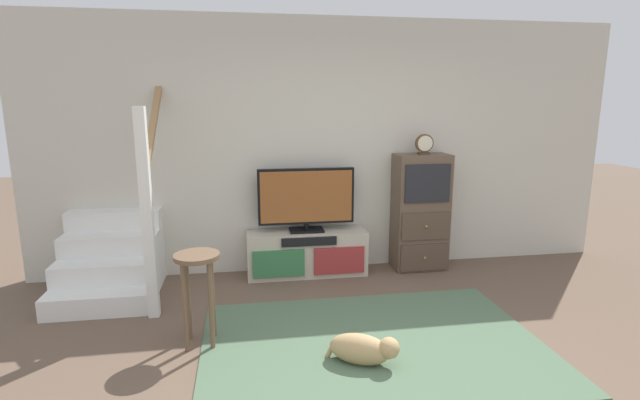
{
  "coord_description": "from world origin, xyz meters",
  "views": [
    {
      "loc": [
        -0.93,
        -2.61,
        1.83
      ],
      "look_at": [
        -0.22,
        1.82,
        0.9
      ],
      "focal_mm": 26.49,
      "sensor_mm": 36.0,
      "label": 1
    }
  ],
  "objects_px": {
    "media_console": "(307,253)",
    "television": "(306,198)",
    "bar_stool_near": "(198,278)",
    "side_cabinet": "(420,212)",
    "dog": "(364,349)",
    "desk_clock": "(424,144)"
  },
  "relations": [
    {
      "from": "side_cabinet",
      "to": "media_console",
      "type": "bearing_deg",
      "value": -179.54
    },
    {
      "from": "desk_clock",
      "to": "dog",
      "type": "bearing_deg",
      "value": -121.24
    },
    {
      "from": "desk_clock",
      "to": "dog",
      "type": "relative_size",
      "value": 0.43
    },
    {
      "from": "desk_clock",
      "to": "television",
      "type": "bearing_deg",
      "value": 178.71
    },
    {
      "from": "media_console",
      "to": "dog",
      "type": "height_order",
      "value": "media_console"
    },
    {
      "from": "media_console",
      "to": "bar_stool_near",
      "type": "height_order",
      "value": "bar_stool_near"
    },
    {
      "from": "bar_stool_near",
      "to": "media_console",
      "type": "bearing_deg",
      "value": 53.43
    },
    {
      "from": "side_cabinet",
      "to": "desk_clock",
      "type": "distance_m",
      "value": 0.75
    },
    {
      "from": "side_cabinet",
      "to": "desk_clock",
      "type": "height_order",
      "value": "desk_clock"
    },
    {
      "from": "bar_stool_near",
      "to": "dog",
      "type": "distance_m",
      "value": 1.33
    },
    {
      "from": "media_console",
      "to": "side_cabinet",
      "type": "xyz_separation_m",
      "value": [
        1.26,
        0.01,
        0.4
      ]
    },
    {
      "from": "media_console",
      "to": "television",
      "type": "distance_m",
      "value": 0.6
    },
    {
      "from": "media_console",
      "to": "side_cabinet",
      "type": "distance_m",
      "value": 1.33
    },
    {
      "from": "desk_clock",
      "to": "bar_stool_near",
      "type": "height_order",
      "value": "desk_clock"
    },
    {
      "from": "bar_stool_near",
      "to": "television",
      "type": "bearing_deg",
      "value": 53.91
    },
    {
      "from": "side_cabinet",
      "to": "bar_stool_near",
      "type": "bearing_deg",
      "value": -148.97
    },
    {
      "from": "dog",
      "to": "bar_stool_near",
      "type": "bearing_deg",
      "value": 157.6
    },
    {
      "from": "television",
      "to": "desk_clock",
      "type": "height_order",
      "value": "desk_clock"
    },
    {
      "from": "television",
      "to": "dog",
      "type": "height_order",
      "value": "television"
    },
    {
      "from": "desk_clock",
      "to": "bar_stool_near",
      "type": "xyz_separation_m",
      "value": [
        -2.28,
        -1.35,
        -0.85
      ]
    },
    {
      "from": "media_console",
      "to": "bar_stool_near",
      "type": "relative_size",
      "value": 1.75
    },
    {
      "from": "media_console",
      "to": "bar_stool_near",
      "type": "distance_m",
      "value": 1.71
    }
  ]
}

